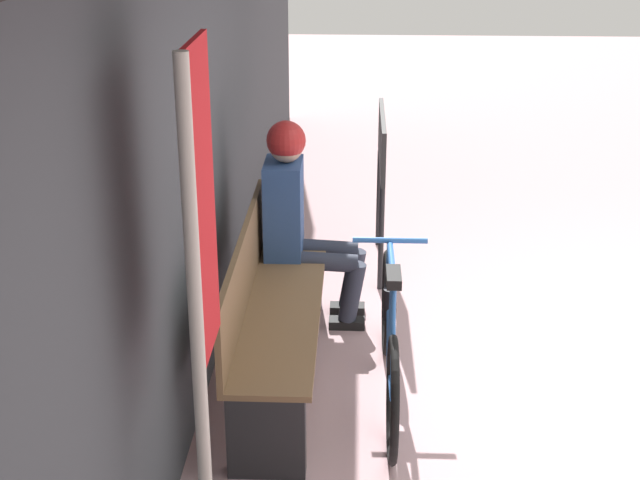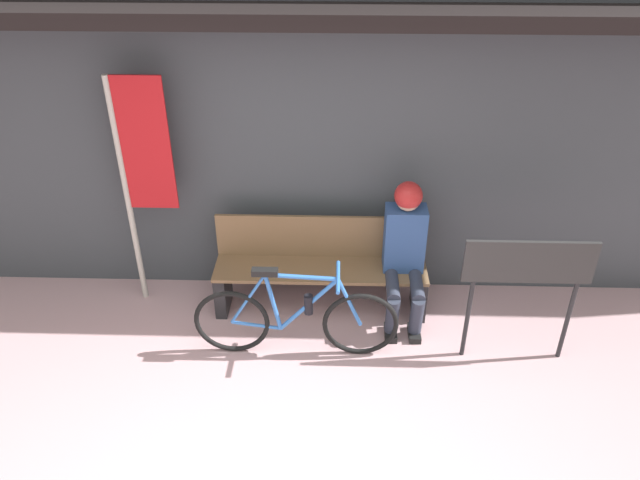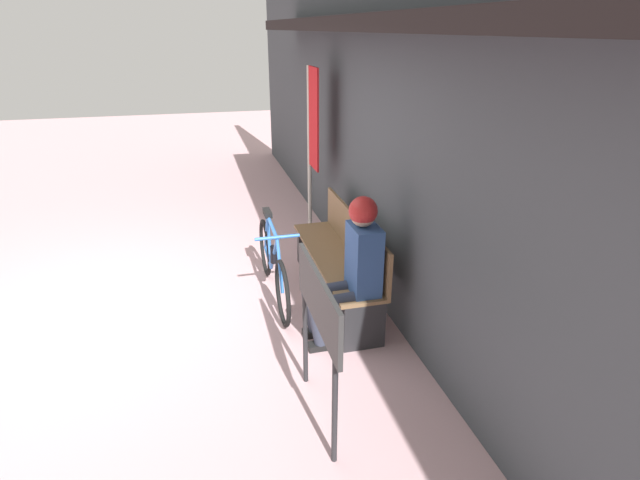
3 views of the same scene
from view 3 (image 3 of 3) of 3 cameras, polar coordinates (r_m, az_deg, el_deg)
ground_plane at (r=5.07m, az=-20.37°, el=-7.63°), size 24.00×24.00×0.00m
storefront_wall at (r=4.74m, az=6.37°, el=13.23°), size 12.00×0.56×3.20m
park_bench_near at (r=4.82m, az=2.34°, el=-2.23°), size 1.83×0.42×0.85m
bicycle at (r=4.88m, az=-5.41°, el=-2.78°), size 1.63×0.40×0.82m
person_seated at (r=4.05m, az=3.83°, el=-2.46°), size 0.34×0.61×1.27m
banner_pole at (r=5.91m, az=-0.90°, el=12.11°), size 0.45×0.05×2.08m
signboard at (r=3.14m, az=-0.19°, el=-8.21°), size 0.97×0.04×1.10m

